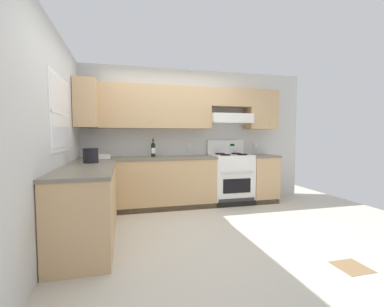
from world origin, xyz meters
name	(u,v)px	position (x,y,z in m)	size (l,w,h in m)	color
ground_plane	(186,230)	(0.00, 0.00, 0.00)	(7.04, 7.04, 0.00)	beige
floor_accent_tile	(352,267)	(1.33, -1.40, 0.00)	(0.30, 0.30, 0.01)	olive
wall_back	(188,126)	(0.39, 1.53, 1.48)	(4.68, 0.57, 2.55)	silver
wall_left	(60,131)	(-1.59, 0.23, 1.34)	(0.47, 4.00, 2.55)	silver
counter_back_run	(172,182)	(0.02, 1.24, 0.45)	(3.60, 0.65, 0.91)	tan
counter_left_run	(89,203)	(-1.24, 0.00, 0.45)	(0.63, 1.91, 0.91)	tan
stove	(231,178)	(1.17, 1.25, 0.48)	(0.76, 0.62, 1.20)	white
wine_bottle	(153,149)	(-0.30, 1.33, 1.05)	(0.08, 0.08, 0.35)	black
bowl	(99,157)	(-1.21, 1.18, 0.93)	(0.36, 0.21, 0.06)	white
bucket	(91,155)	(-1.26, 0.46, 1.02)	(0.22, 0.22, 0.21)	black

